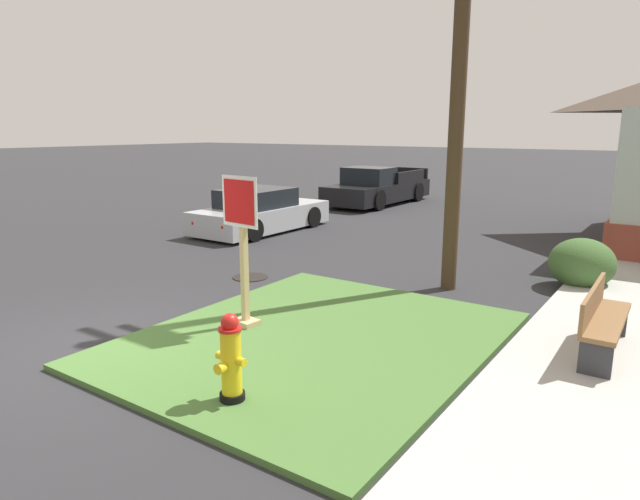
% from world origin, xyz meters
% --- Properties ---
extents(ground_plane, '(160.00, 160.00, 0.00)m').
position_xyz_m(ground_plane, '(0.00, 0.00, 0.00)').
color(ground_plane, '#2B2B2D').
extents(grass_corner_patch, '(4.46, 5.40, 0.08)m').
position_xyz_m(grass_corner_patch, '(2.37, 1.98, 0.04)').
color(grass_corner_patch, '#477033').
rests_on(grass_corner_patch, ground).
extents(sidewalk_strip, '(2.20, 16.49, 0.12)m').
position_xyz_m(sidewalk_strip, '(5.80, 6.10, 0.06)').
color(sidewalk_strip, '#B2AFA8').
rests_on(sidewalk_strip, ground).
extents(fire_hydrant, '(0.38, 0.34, 0.97)m').
position_xyz_m(fire_hydrant, '(2.70, -0.06, 0.54)').
color(fire_hydrant, black).
rests_on(fire_hydrant, grass_corner_patch).
extents(stop_sign, '(0.72, 0.32, 2.21)m').
position_xyz_m(stop_sign, '(1.25, 1.75, 1.15)').
color(stop_sign, tan).
rests_on(stop_sign, grass_corner_patch).
extents(manhole_cover, '(0.70, 0.70, 0.02)m').
position_xyz_m(manhole_cover, '(-0.67, 4.02, 0.01)').
color(manhole_cover, black).
rests_on(manhole_cover, ground).
extents(parked_sedan_silver, '(1.96, 4.37, 1.25)m').
position_xyz_m(parked_sedan_silver, '(-3.86, 8.09, 0.54)').
color(parked_sedan_silver, '#ADB2B7').
rests_on(parked_sedan_silver, ground).
extents(pickup_truck_black, '(2.14, 5.43, 1.48)m').
position_xyz_m(pickup_truck_black, '(-3.92, 15.19, 0.62)').
color(pickup_truck_black, black).
rests_on(pickup_truck_black, ground).
extents(street_bench, '(0.43, 1.77, 0.85)m').
position_xyz_m(street_bench, '(5.74, 3.50, 0.59)').
color(street_bench, brown).
rests_on(street_bench, sidewalk_strip).
extents(utility_pole, '(1.64, 0.27, 9.23)m').
position_xyz_m(utility_pole, '(2.90, 5.55, 4.83)').
color(utility_pole, '#42301E').
rests_on(utility_pole, ground).
extents(shrub_by_curb, '(1.18, 1.18, 0.94)m').
position_xyz_m(shrub_by_curb, '(4.92, 6.99, 0.47)').
color(shrub_by_curb, '#3C5E2D').
rests_on(shrub_by_curb, ground).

